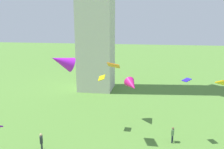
% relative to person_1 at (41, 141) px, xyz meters
% --- Properties ---
extents(person_1, '(0.43, 0.52, 1.73)m').
position_rel_person_1_xyz_m(person_1, '(0.00, 0.00, 0.00)').
color(person_1, '#2D3338').
rests_on(person_1, ground_plane).
extents(person_2, '(0.32, 0.49, 1.60)m').
position_rel_person_1_xyz_m(person_2, '(12.11, 3.53, -0.08)').
color(person_2, '#1E2333').
rests_on(person_2, ground_plane).
extents(kite_flying_2, '(2.05, 2.39, 1.65)m').
position_rel_person_1_xyz_m(kite_flying_2, '(7.68, 7.71, 3.57)').
color(kite_flying_2, '#D21A7D').
extents(kite_flying_4, '(0.87, 1.07, 0.39)m').
position_rel_person_1_xyz_m(kite_flying_4, '(13.12, 3.96, 5.37)').
color(kite_flying_4, '#2718BE').
extents(kite_flying_7, '(1.25, 1.57, 0.86)m').
position_rel_person_1_xyz_m(kite_flying_7, '(6.31, 2.76, 6.78)').
color(kite_flying_7, orange).
extents(kite_flying_8, '(1.64, 1.49, 1.24)m').
position_rel_person_1_xyz_m(kite_flying_8, '(4.87, -6.12, 8.64)').
color(kite_flying_8, '#B01CDB').
extents(kite_flying_9, '(0.75, 1.02, 0.56)m').
position_rel_person_1_xyz_m(kite_flying_9, '(4.66, 5.21, 4.93)').
color(kite_flying_9, '#C4B60B').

